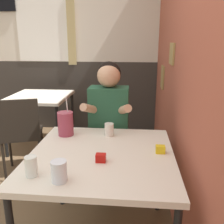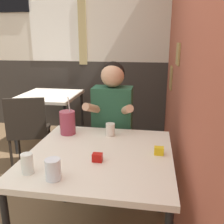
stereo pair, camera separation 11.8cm
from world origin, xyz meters
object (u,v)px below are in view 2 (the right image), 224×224
(main_table, at_px, (100,162))
(background_table, at_px, (50,100))
(person_seated, at_px, (112,129))
(chair_near_window, at_px, (29,129))
(cocktail_pitcher, at_px, (68,123))

(main_table, bearing_deg, background_table, 122.34)
(background_table, distance_m, person_seated, 1.45)
(chair_near_window, xyz_separation_m, person_seated, (0.95, -0.25, 0.14))
(person_seated, bearing_deg, cocktail_pitcher, -132.05)
(background_table, bearing_deg, main_table, -57.66)
(main_table, height_order, background_table, same)
(chair_near_window, bearing_deg, main_table, -59.82)
(chair_near_window, distance_m, person_seated, 0.99)
(main_table, relative_size, background_table, 1.17)
(background_table, height_order, cocktail_pitcher, cocktail_pitcher)
(main_table, bearing_deg, person_seated, 91.63)
(cocktail_pitcher, bearing_deg, person_seated, 47.95)
(chair_near_window, height_order, cocktail_pitcher, cocktail_pitcher)
(main_table, height_order, person_seated, person_seated)
(main_table, relative_size, chair_near_window, 1.08)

